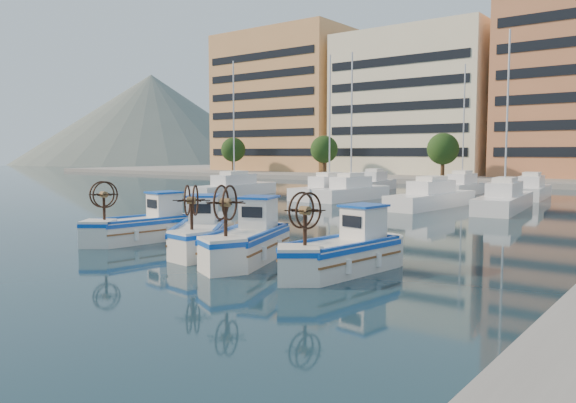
% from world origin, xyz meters
% --- Properties ---
extents(ground, '(300.00, 300.00, 0.00)m').
position_xyz_m(ground, '(0.00, 0.00, 0.00)').
color(ground, '#1A3545').
rests_on(ground, ground).
extents(hill_west, '(180.00, 180.00, 60.00)m').
position_xyz_m(hill_west, '(-140.00, 110.00, 0.00)').
color(hill_west, slate).
rests_on(hill_west, ground).
extents(yacht_marina, '(41.75, 23.20, 11.50)m').
position_xyz_m(yacht_marina, '(-3.05, 27.74, 0.53)').
color(yacht_marina, white).
rests_on(yacht_marina, ground).
extents(fishing_boat_a, '(2.29, 4.29, 2.61)m').
position_xyz_m(fishing_boat_a, '(-5.54, 0.17, 0.72)').
color(fishing_boat_a, silver).
rests_on(fishing_boat_a, ground).
extents(fishing_boat_b, '(3.81, 4.23, 2.63)m').
position_xyz_m(fishing_boat_b, '(-1.94, -0.08, 0.73)').
color(fishing_boat_b, silver).
rests_on(fishing_boat_b, ground).
extents(fishing_boat_c, '(3.09, 4.54, 2.74)m').
position_xyz_m(fishing_boat_c, '(0.74, -0.36, 0.76)').
color(fishing_boat_c, silver).
rests_on(fishing_boat_c, ground).
extents(fishing_boat_d, '(2.22, 4.30, 2.62)m').
position_xyz_m(fishing_boat_d, '(4.44, -0.02, 0.72)').
color(fishing_boat_d, silver).
rests_on(fishing_boat_d, ground).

